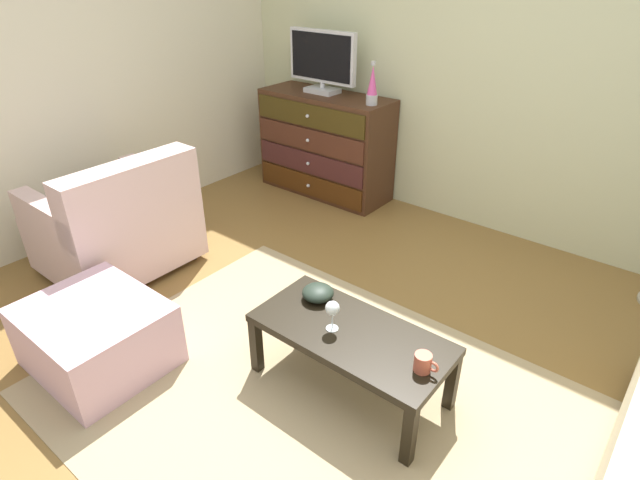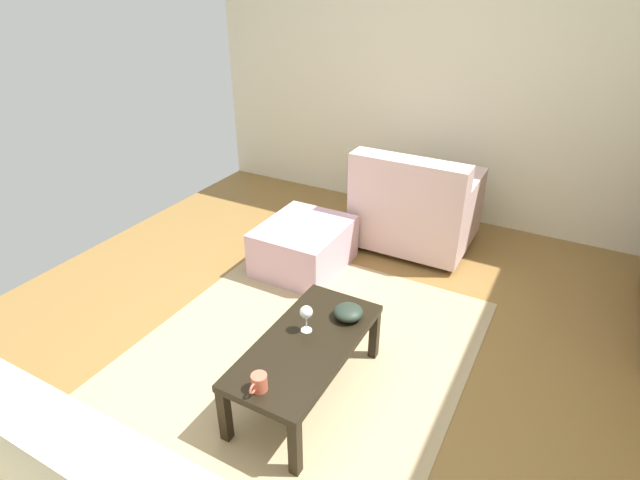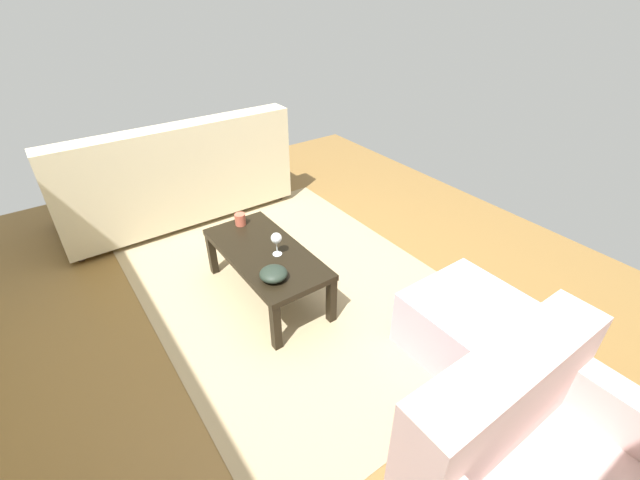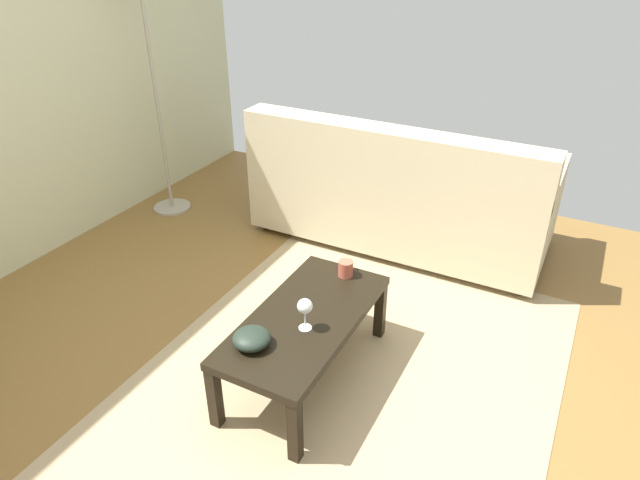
% 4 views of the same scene
% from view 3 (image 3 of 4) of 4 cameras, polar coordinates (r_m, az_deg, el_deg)
% --- Properties ---
extents(ground_plane, '(5.28, 4.81, 0.05)m').
position_cam_3_polar(ground_plane, '(2.82, -4.46, -10.41)').
color(ground_plane, brown).
extents(area_rug, '(2.60, 1.90, 0.01)m').
position_cam_3_polar(area_rug, '(3.00, -3.24, -6.37)').
color(area_rug, tan).
rests_on(area_rug, ground_plane).
extents(coffee_table, '(0.97, 0.46, 0.37)m').
position_cam_3_polar(coffee_table, '(2.78, -7.36, -2.27)').
color(coffee_table, black).
rests_on(coffee_table, ground_plane).
extents(wine_glass, '(0.07, 0.07, 0.16)m').
position_cam_3_polar(wine_glass, '(2.64, -5.93, 0.14)').
color(wine_glass, silver).
rests_on(wine_glass, coffee_table).
extents(mug, '(0.11, 0.08, 0.08)m').
position_cam_3_polar(mug, '(3.04, -10.77, 2.79)').
color(mug, '#BE5843').
rests_on(mug, coffee_table).
extents(bowl_decorative, '(0.17, 0.17, 0.07)m').
position_cam_3_polar(bowl_decorative, '(2.48, -6.32, -4.57)').
color(bowl_decorative, '#202B22').
rests_on(bowl_decorative, coffee_table).
extents(couch_large, '(0.85, 1.95, 0.88)m').
position_cam_3_polar(couch_large, '(3.95, -19.16, 7.85)').
color(couch_large, '#332319').
rests_on(couch_large, ground_plane).
extents(ottoman, '(0.70, 0.60, 0.36)m').
position_cam_3_polar(ottoman, '(2.58, 20.07, -11.50)').
color(ottoman, '#CFA3B4').
rests_on(ottoman, ground_plane).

